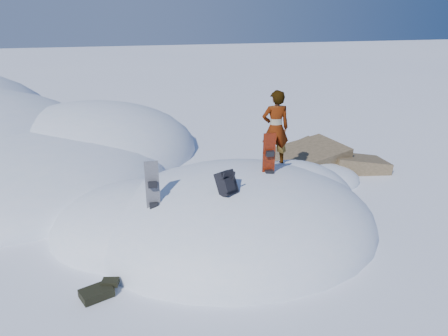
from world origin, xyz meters
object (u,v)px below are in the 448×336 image
object	(u,v)px
snowboard_red	(269,165)
person	(275,128)
backpack	(227,183)
snowboard_dark	(153,197)

from	to	relation	value
snowboard_red	person	xyz separation A→B (m)	(0.59, 1.10, 0.57)
snowboard_red	backpack	distance (m)	1.47
snowboard_red	backpack	xyz separation A→B (m)	(-1.25, -0.78, -0.02)
snowboard_red	snowboard_dark	xyz separation A→B (m)	(-2.77, -0.47, -0.29)
snowboard_red	backpack	bearing A→B (deg)	-145.11
backpack	person	size ratio (longest dim) A/B	0.31
backpack	person	xyz separation A→B (m)	(1.84, 1.88, 0.59)
snowboard_red	snowboard_dark	size ratio (longest dim) A/B	1.02
snowboard_red	backpack	size ratio (longest dim) A/B	2.64
backpack	person	bearing A→B (deg)	16.60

